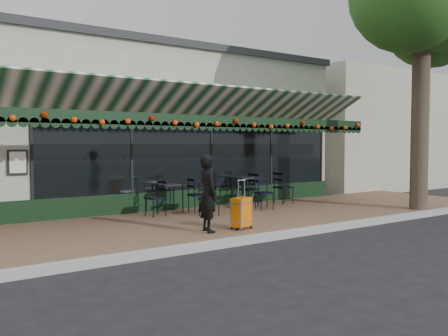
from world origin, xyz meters
TOP-DOWN VIEW (x-y plane):
  - ground at (0.00, 0.00)m, footprint 80.00×80.00m
  - sidewalk at (0.00, 2.00)m, footprint 18.00×4.00m
  - curb at (0.00, -0.08)m, footprint 18.00×0.16m
  - restaurant_building at (0.00, 7.84)m, footprint 12.00×9.60m
  - neighbor_building_right at (13.00, 8.00)m, footprint 12.00×8.00m
  - woman at (-0.81, 0.70)m, footprint 0.47×0.62m
  - suitcase at (-0.08, 0.58)m, footprint 0.50×0.39m
  - cafe_table_a at (2.26, 3.53)m, footprint 0.66×0.66m
  - cafe_table_b at (-0.12, 3.59)m, footprint 0.59×0.59m
  - chair_a_left at (2.22, 3.32)m, footprint 0.50×0.50m
  - chair_a_right at (3.40, 3.15)m, footprint 0.48×0.48m
  - chair_a_front at (2.17, 2.56)m, footprint 0.52×0.52m
  - chair_b_left at (-0.76, 3.13)m, footprint 0.48×0.48m
  - chair_b_right at (0.41, 3.06)m, footprint 0.48×0.48m
  - chair_b_front at (0.33, 2.43)m, footprint 0.53×0.53m

SIDE VIEW (x-z plane):
  - ground at x=0.00m, z-range 0.00..0.00m
  - sidewalk at x=0.00m, z-range 0.00..0.15m
  - curb at x=0.00m, z-range 0.00..0.15m
  - suitcase at x=-0.08m, z-range -0.02..1.00m
  - chair_b_front at x=0.33m, z-range 0.15..0.97m
  - chair_a_front at x=2.17m, z-range 0.15..1.01m
  - chair_b_left at x=-0.76m, z-range 0.15..1.02m
  - chair_b_right at x=0.41m, z-range 0.15..1.04m
  - chair_a_left at x=2.22m, z-range 0.15..1.08m
  - chair_a_right at x=3.40m, z-range 0.15..1.09m
  - cafe_table_b at x=-0.12m, z-range 0.44..1.16m
  - cafe_table_a at x=2.26m, z-range 0.47..1.29m
  - woman at x=-0.81m, z-range 0.15..1.69m
  - restaurant_building at x=0.00m, z-range 0.02..4.52m
  - neighbor_building_right at x=13.00m, z-range 0.00..4.80m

